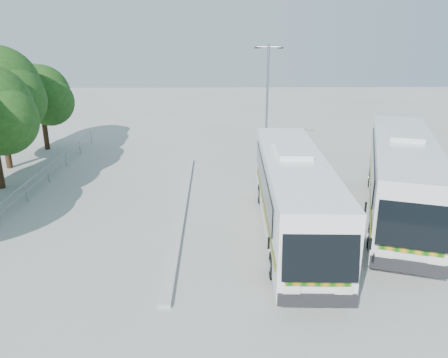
{
  "coord_description": "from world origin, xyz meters",
  "views": [
    {
      "loc": [
        -0.74,
        -17.29,
        7.94
      ],
      "look_at": [
        -0.31,
        1.62,
        1.58
      ],
      "focal_mm": 35.0,
      "sensor_mm": 36.0,
      "label": 1
    }
  ],
  "objects_px": {
    "coach_main": "(293,192)",
    "lamppost": "(267,98)",
    "coach_adjacent": "(402,174)",
    "tree_far_e": "(41,94)"
  },
  "relations": [
    {
      "from": "coach_main",
      "to": "lamppost",
      "type": "distance_m",
      "value": 11.42
    },
    {
      "from": "coach_main",
      "to": "lamppost",
      "type": "xyz_separation_m",
      "value": [
        0.17,
        11.2,
        2.25
      ]
    },
    {
      "from": "lamppost",
      "to": "coach_adjacent",
      "type": "bearing_deg",
      "value": -45.79
    },
    {
      "from": "tree_far_e",
      "to": "lamppost",
      "type": "xyz_separation_m",
      "value": [
        15.26,
        -2.81,
        0.13
      ]
    },
    {
      "from": "tree_far_e",
      "to": "coach_adjacent",
      "type": "bearing_deg",
      "value": -30.92
    },
    {
      "from": "coach_adjacent",
      "to": "tree_far_e",
      "type": "bearing_deg",
      "value": 168.06
    },
    {
      "from": "lamppost",
      "to": "tree_far_e",
      "type": "bearing_deg",
      "value": -174.54
    },
    {
      "from": "tree_far_e",
      "to": "coach_main",
      "type": "relative_size",
      "value": 0.51
    },
    {
      "from": "coach_main",
      "to": "tree_far_e",
      "type": "bearing_deg",
      "value": 139.53
    },
    {
      "from": "tree_far_e",
      "to": "coach_main",
      "type": "distance_m",
      "value": 20.7
    }
  ]
}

